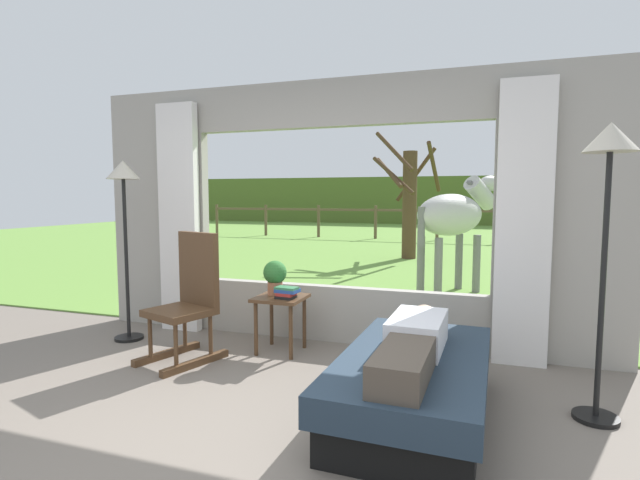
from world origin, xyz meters
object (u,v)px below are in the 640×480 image
Objects in this scene: side_table at (281,306)px; floor_lamp_left at (124,196)px; reclining_person at (413,342)px; rocking_chair at (189,298)px; potted_plant at (275,275)px; book_stack at (287,292)px; floor_lamp_right at (608,182)px; recliner_sofa at (414,385)px; pasture_tree at (409,198)px; horse at (454,216)px.

floor_lamp_left is at bearing -174.96° from side_table.
reclining_person is 2.76× the size of side_table.
potted_plant is (0.60, 0.49, 0.16)m from rocking_chair.
book_stack is 0.11× the size of floor_lamp_right.
recliner_sofa is at bearing 91.69° from reclining_person.
floor_lamp_left reaches higher than book_stack.
recliner_sofa is 0.91× the size of floor_lamp_right.
pasture_tree is (-2.32, 7.51, -0.14)m from floor_lamp_right.
side_table is 0.30× the size of horse.
reclining_person is 4.25m from horse.
side_table is 0.28× the size of floor_lamp_right.
pasture_tree is (-1.20, 7.86, 1.17)m from recliner_sofa.
pasture_tree is (0.15, 6.91, 0.96)m from side_table.
potted_plant is 6.88m from pasture_tree.
recliner_sofa is 2.12m from rocking_chair.
side_table is at bearing 5.04° from floor_lamp_left.
potted_plant is at bearing -78.72° from horse.
horse reaches higher than rocking_chair.
floor_lamp_left is 0.62× the size of pasture_tree.
horse is at bearing 79.22° from rocking_chair.
pasture_tree is at bearing 89.48° from book_stack.
horse is (1.26, 3.26, 0.58)m from book_stack.
pasture_tree is (0.23, 6.85, 0.68)m from potted_plant.
rocking_chair is at bearing -140.64° from potted_plant.
floor_lamp_left reaches higher than recliner_sofa.
recliner_sofa is 1.67m from side_table.
recliner_sofa is 3.32× the size of side_table.
pasture_tree reaches higher than rocking_chair.
reclining_person is 2.11m from rocking_chair.
reclining_person is 0.83× the size of horse.
reclining_person is 8.05m from pasture_tree.
floor_lamp_left reaches higher than rocking_chair.
reclining_person is at bearing -81.38° from pasture_tree.
reclining_person is at bearing 2.82° from rocking_chair.
book_stack is at bearing -35.98° from potted_plant.
book_stack is 0.12× the size of horse.
floor_lamp_left is at bearing -172.46° from potted_plant.
rocking_chair is (-2.03, 0.57, 0.02)m from reclining_person.
reclining_person is at bearing -160.33° from floor_lamp_right.
potted_plant is at bearing 57.82° from rocking_chair.
horse reaches higher than side_table.
pasture_tree is at bearing 88.75° from side_table.
rocking_chair is 0.65× the size of horse.
rocking_chair is 0.80m from potted_plant.
recliner_sofa is 1.54× the size of rocking_chair.
recliner_sofa is 5.39× the size of potted_plant.
potted_plant is (-0.08, 0.06, 0.28)m from side_table.
reclining_person is at bearing -36.66° from potted_plant.
book_stack is (0.17, -0.12, -0.13)m from potted_plant.
recliner_sofa is 0.60× the size of pasture_tree.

